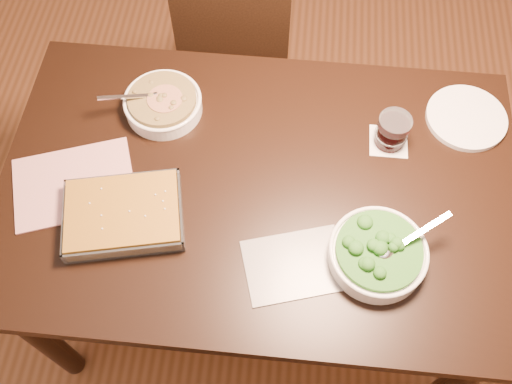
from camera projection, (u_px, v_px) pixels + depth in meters
The scene contains 11 objects.
ground at pixel (258, 282), 2.18m from camera, with size 4.00×4.00×0.00m, color #4B2A15.
table at pixel (259, 201), 1.61m from camera, with size 1.40×0.90×0.75m.
magazine_a at pixel (74, 184), 1.52m from camera, with size 0.31×0.23×0.01m, color #A62F3D.
magazine_b at pixel (295, 265), 1.41m from camera, with size 0.25×0.18×0.00m, color #27252D.
coaster at pixel (388, 142), 1.59m from camera, with size 0.10×0.10×0.00m, color white.
stew_bowl at pixel (163, 103), 1.62m from camera, with size 0.24×0.22×0.09m.
broccoli_bowl at pixel (378, 253), 1.39m from camera, with size 0.25×0.24×0.09m.
baking_dish at pixel (124, 214), 1.45m from camera, with size 0.34×0.28×0.05m.
wine_tumbler at pixel (392, 130), 1.54m from camera, with size 0.09×0.09×0.10m.
dinner_plate at pixel (466, 118), 1.62m from camera, with size 0.23×0.23×0.02m, color white.
chair_far at pixel (235, 49), 2.14m from camera, with size 0.41×0.41×0.83m.
Camera 1 is at (0.07, -0.76, 2.07)m, focal length 40.00 mm.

